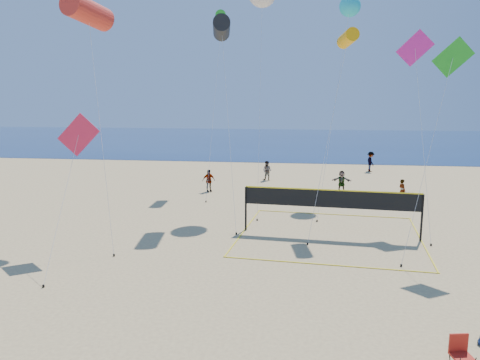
# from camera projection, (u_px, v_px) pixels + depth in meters

# --- Properties ---
(ocean) EXTENTS (140.00, 50.00, 0.03)m
(ocean) POSITION_uv_depth(u_px,v_px,m) (295.00, 141.00, 71.67)
(ocean) COLOR navy
(ocean) RESTS_ON ground
(far_person_0) EXTENTS (0.99, 0.81, 1.58)m
(far_person_0) POSITION_uv_depth(u_px,v_px,m) (209.00, 181.00, 33.04)
(far_person_0) COLOR gray
(far_person_0) RESTS_ON ground
(far_person_1) EXTENTS (1.40, 0.57, 1.47)m
(far_person_1) POSITION_uv_depth(u_px,v_px,m) (342.00, 181.00, 33.20)
(far_person_1) COLOR gray
(far_person_1) RESTS_ON ground
(far_person_2) EXTENTS (0.57, 0.65, 1.49)m
(far_person_2) POSITION_uv_depth(u_px,v_px,m) (402.00, 191.00, 29.72)
(far_person_2) COLOR gray
(far_person_2) RESTS_ON ground
(far_person_3) EXTENTS (0.93, 0.84, 1.57)m
(far_person_3) POSITION_uv_depth(u_px,v_px,m) (267.00, 171.00, 37.48)
(far_person_3) COLOR gray
(far_person_3) RESTS_ON ground
(far_person_4) EXTENTS (0.88, 1.27, 1.80)m
(far_person_4) POSITION_uv_depth(u_px,v_px,m) (371.00, 162.00, 41.95)
(far_person_4) COLOR gray
(far_person_4) RESTS_ON ground
(camp_chair) EXTENTS (0.56, 0.66, 0.99)m
(camp_chair) POSITION_uv_depth(u_px,v_px,m) (460.00, 351.00, 11.44)
(camp_chair) COLOR red
(camp_chair) RESTS_ON ground
(volleyball_net) EXTENTS (9.19, 9.05, 2.28)m
(volleyball_net) POSITION_uv_depth(u_px,v_px,m) (331.00, 204.00, 22.41)
(volleyball_net) COLOR black
(volleyball_net) RESTS_ON ground
(kite_0) EXTENTS (3.29, 5.42, 11.31)m
(kite_0) POSITION_uv_depth(u_px,v_px,m) (88.00, 12.00, 22.00)
(kite_0) COLOR red
(kite_0) RESTS_ON ground
(kite_1) EXTENTS (2.26, 6.28, 11.05)m
(kite_1) POSITION_uv_depth(u_px,v_px,m) (222.00, 28.00, 26.13)
(kite_1) COLOR black
(kite_1) RESTS_ON ground
(kite_2) EXTENTS (2.45, 6.12, 10.11)m
(kite_2) POSITION_uv_depth(u_px,v_px,m) (348.00, 39.00, 24.33)
(kite_2) COLOR #F8A909
(kite_2) RESTS_ON ground
(kite_3) EXTENTS (1.94, 4.86, 5.96)m
(kite_3) POSITION_uv_depth(u_px,v_px,m) (78.00, 139.00, 20.13)
(kite_3) COLOR #DF2147
(kite_3) RESTS_ON ground
(kite_4) EXTENTS (3.06, 3.04, 9.10)m
(kite_4) POSITION_uv_depth(u_px,v_px,m) (451.00, 67.00, 19.50)
(kite_4) COLOR green
(kite_4) RESTS_ON ground
(kite_5) EXTENTS (1.90, 5.64, 10.13)m
(kite_5) POSITION_uv_depth(u_px,v_px,m) (416.00, 55.00, 24.58)
(kite_5) COLOR #D51F9A
(kite_5) RESTS_ON ground
(kite_7) EXTENTS (3.02, 10.05, 13.39)m
(kite_7) POSITION_uv_depth(u_px,v_px,m) (350.00, 6.00, 31.53)
(kite_7) COLOR #1EB8D3
(kite_7) RESTS_ON ground
(kite_8) EXTENTS (0.90, 7.77, 12.80)m
(kite_8) POSITION_uv_depth(u_px,v_px,m) (222.00, 19.00, 34.29)
(kite_8) COLOR green
(kite_8) RESTS_ON ground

